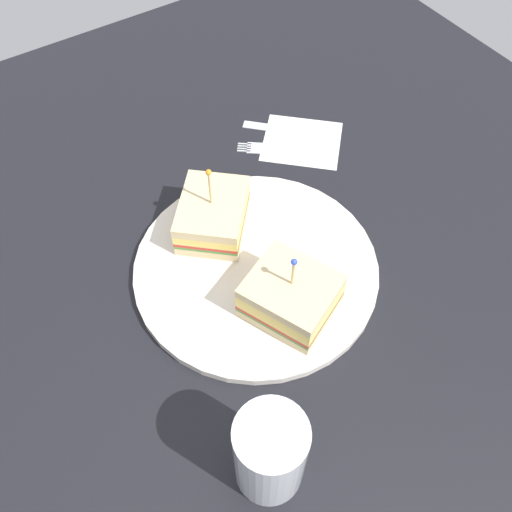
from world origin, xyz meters
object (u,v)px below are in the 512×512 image
Objects in this scene: fork at (272,149)px; knife at (280,129)px; sandwich_half_front at (213,215)px; drink_glass at (270,455)px; sandwich_half_back at (292,295)px; napkin at (302,141)px; plate at (256,268)px.

fork and knife have the same top height.
drink_glass is (28.56, -10.72, 1.65)cm from sandwich_half_front.
sandwich_half_back is 27.47cm from fork.
drink_glass is 1.01× the size of fork.
sandwich_half_back reaches higher than knife.
drink_glass is at bearing -39.89° from napkin.
sandwich_half_back reaches higher than plate.
plate is at bearing -178.49° from sandwich_half_back.
fork is (-37.15, 25.58, -4.99)cm from drink_glass.
knife is at bearing 121.97° from sandwich_half_front.
sandwich_half_back is 18.18cm from drink_glass.
knife is at bearing 138.65° from plate.
sandwich_half_front and drink_glass have the same top height.
drink_glass is 1.15× the size of knife.
knife is at bearing 144.02° from drink_glass.
napkin is at bearing 141.44° from sandwich_half_back.
sandwich_half_back is 1.06× the size of fork.
sandwich_half_back is at bearing 5.34° from sandwich_half_front.
sandwich_half_back is at bearing 137.98° from drink_glass.
sandwich_half_front is 1.13× the size of fork.
fork reaches higher than napkin.
plate is 8.60cm from sandwich_half_front.
sandwich_half_front is 1.14× the size of napkin.
drink_glass reaches higher than napkin.
napkin is at bearing 16.34° from knife.
drink_glass is at bearing -20.58° from sandwich_half_front.
napkin is 4.06cm from knife.
sandwich_half_back is at bearing -32.50° from knife.
plate is 2.61× the size of drink_glass.
knife is (-19.42, 17.09, -0.39)cm from plate.
sandwich_half_front is at bearing 159.42° from drink_glass.
drink_glass is at bearing -30.15° from plate.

